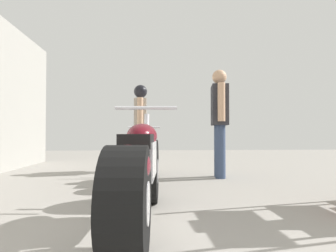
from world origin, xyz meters
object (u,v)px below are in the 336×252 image
object	(u,v)px
motorcycle_black_naked	(142,158)
mechanic_with_helmet	(140,119)
motorcycle_maroon_cruiser	(139,173)
mechanic_in_blue	(220,116)

from	to	relation	value
motorcycle_black_naked	mechanic_with_helmet	xyz separation A→B (m)	(-0.05, 1.35, 0.63)
motorcycle_maroon_cruiser	mechanic_with_helmet	distance (m)	3.54
mechanic_in_blue	mechanic_with_helmet	size ratio (longest dim) A/B	1.07
motorcycle_black_naked	motorcycle_maroon_cruiser	bearing A→B (deg)	-89.59
mechanic_in_blue	mechanic_with_helmet	bearing A→B (deg)	144.46
motorcycle_maroon_cruiser	mechanic_in_blue	size ratio (longest dim) A/B	1.21
motorcycle_black_naked	mechanic_in_blue	xyz separation A→B (m)	(1.26, 0.41, 0.64)
mechanic_in_blue	motorcycle_maroon_cruiser	bearing A→B (deg)	-116.08
mechanic_with_helmet	motorcycle_black_naked	bearing A→B (deg)	-87.73
mechanic_with_helmet	motorcycle_maroon_cruiser	bearing A→B (deg)	-88.87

